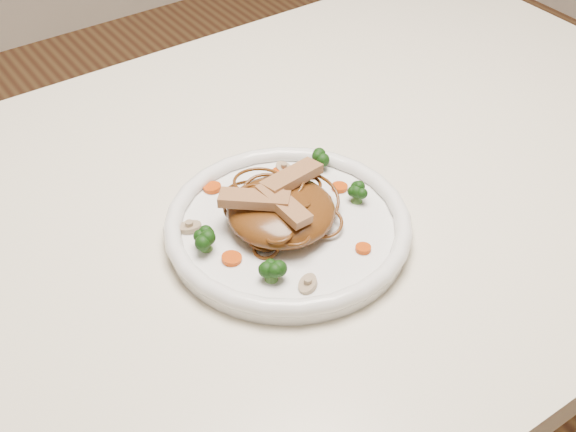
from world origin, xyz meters
TOP-DOWN VIEW (x-y plane):
  - table at (0.00, 0.00)m, footprint 1.20×0.80m
  - plate at (-0.08, -0.07)m, footprint 0.28×0.28m
  - noodle_mound at (-0.09, -0.06)m, footprint 0.15×0.15m
  - chicken_a at (-0.06, -0.04)m, footprint 0.08×0.04m
  - chicken_b at (-0.12, -0.05)m, footprint 0.07×0.07m
  - chicken_c at (-0.10, -0.08)m, footprint 0.03×0.07m
  - broccoli_0 at (0.01, -0.00)m, footprint 0.03×0.03m
  - broccoli_1 at (-0.18, -0.05)m, footprint 0.04×0.04m
  - broccoli_2 at (-0.15, -0.13)m, footprint 0.03×0.03m
  - broccoli_3 at (0.01, -0.08)m, footprint 0.03×0.03m
  - carrot_0 at (-0.04, 0.02)m, footprint 0.02×0.02m
  - carrot_1 at (-0.17, -0.08)m, footprint 0.03×0.03m
  - carrot_2 at (0.00, -0.05)m, footprint 0.03×0.03m
  - carrot_3 at (-0.12, 0.04)m, footprint 0.02×0.02m
  - carrot_4 at (-0.04, -0.15)m, footprint 0.02×0.02m
  - mushroom_0 at (-0.12, -0.16)m, footprint 0.04×0.04m
  - mushroom_1 at (-0.01, -0.01)m, footprint 0.04×0.04m
  - mushroom_2 at (-0.18, -0.01)m, footprint 0.04×0.04m
  - mushroom_3 at (-0.03, 0.02)m, footprint 0.03×0.03m

SIDE VIEW (x-z plane):
  - table at x=0.00m, z-range 0.28..1.03m
  - plate at x=-0.08m, z-range 0.75..0.77m
  - carrot_0 at x=-0.04m, z-range 0.77..0.77m
  - carrot_1 at x=-0.17m, z-range 0.77..0.77m
  - carrot_2 at x=0.00m, z-range 0.77..0.77m
  - carrot_3 at x=-0.12m, z-range 0.77..0.77m
  - carrot_4 at x=-0.04m, z-range 0.77..0.77m
  - mushroom_0 at x=-0.12m, z-range 0.77..0.77m
  - mushroom_1 at x=-0.01m, z-range 0.77..0.77m
  - mushroom_2 at x=-0.18m, z-range 0.77..0.77m
  - mushroom_3 at x=-0.03m, z-range 0.77..0.77m
  - broccoli_0 at x=0.01m, z-range 0.77..0.79m
  - broccoli_2 at x=-0.15m, z-range 0.77..0.79m
  - broccoli_3 at x=0.01m, z-range 0.77..0.80m
  - broccoli_1 at x=-0.18m, z-range 0.77..0.80m
  - noodle_mound at x=-0.09m, z-range 0.76..0.80m
  - chicken_c at x=-0.10m, z-range 0.80..0.81m
  - chicken_b at x=-0.12m, z-range 0.80..0.81m
  - chicken_a at x=-0.06m, z-range 0.80..0.81m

